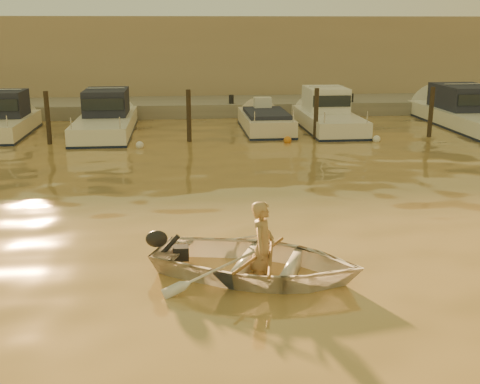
{
  "coord_description": "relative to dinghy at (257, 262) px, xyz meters",
  "views": [
    {
      "loc": [
        -0.61,
        -9.36,
        4.43
      ],
      "look_at": [
        0.74,
        3.66,
        0.75
      ],
      "focal_mm": 45.0,
      "sensor_mm": 36.0,
      "label": 1
    }
  ],
  "objects": [
    {
      "name": "moored_boat_3",
      "position": [
        2.37,
        15.34,
        -0.05
      ],
      "size": [
        1.9,
        5.55,
        0.95
      ],
      "primitive_type": null,
      "color": "beige",
      "rests_on": "ground_plane"
    },
    {
      "name": "dinghy",
      "position": [
        0.0,
        0.0,
        0.0
      ],
      "size": [
        4.57,
        3.97,
        0.79
      ],
      "primitive_type": "imported",
      "rotation": [
        0.0,
        0.0,
        1.18
      ],
      "color": "silver",
      "rests_on": "ground_plane"
    },
    {
      "name": "fender_b",
      "position": [
        -7.78,
        13.01,
        -0.18
      ],
      "size": [
        0.3,
        0.3,
        0.3
      ],
      "primitive_type": "sphere",
      "color": "orange",
      "rests_on": "ground_plane"
    },
    {
      "name": "oar_port",
      "position": [
        0.23,
        -0.09,
        0.14
      ],
      "size": [
        0.43,
        2.08,
        0.13
      ],
      "primitive_type": "cylinder",
      "rotation": [
        1.54,
        0.0,
        -0.18
      ],
      "color": "brown",
      "rests_on": "dinghy"
    },
    {
      "name": "quay",
      "position": [
        -0.74,
        20.84,
        -0.13
      ],
      "size": [
        52.0,
        4.0,
        1.0
      ],
      "primitive_type": "cube",
      "color": "gray",
      "rests_on": "ground_plane"
    },
    {
      "name": "moored_boat_2",
      "position": [
        -4.36,
        15.34,
        0.35
      ],
      "size": [
        2.19,
        7.36,
        1.75
      ],
      "primitive_type": null,
      "color": "white",
      "rests_on": "ground_plane"
    },
    {
      "name": "person",
      "position": [
        0.09,
        -0.04,
        0.28
      ],
      "size": [
        0.62,
        0.74,
        1.72
      ],
      "primitive_type": "imported",
      "rotation": [
        0.0,
        0.0,
        1.18
      ],
      "color": "#A37F51",
      "rests_on": "dinghy"
    },
    {
      "name": "ground_plane",
      "position": [
        -0.74,
        -0.66,
        -0.28
      ],
      "size": [
        160.0,
        160.0,
        0.0
      ],
      "primitive_type": "plane",
      "color": "olive",
      "rests_on": "ground"
    },
    {
      "name": "moored_boat_4",
      "position": [
        5.11,
        15.34,
        0.35
      ],
      "size": [
        2.11,
        6.56,
        1.75
      ],
      "primitive_type": null,
      "color": "silver",
      "rests_on": "ground_plane"
    },
    {
      "name": "piling_2",
      "position": [
        -0.94,
        13.14,
        0.62
      ],
      "size": [
        0.18,
        0.18,
        2.2
      ],
      "primitive_type": "cylinder",
      "color": "#2D2319",
      "rests_on": "ground_plane"
    },
    {
      "name": "oar_starboard",
      "position": [
        0.05,
        -0.02,
        0.14
      ],
      "size": [
        1.17,
        1.81,
        0.13
      ],
      "primitive_type": "cylinder",
      "rotation": [
        1.54,
        0.0,
        -0.56
      ],
      "color": "brown",
      "rests_on": "dinghy"
    },
    {
      "name": "fender_e",
      "position": [
        6.3,
        12.3,
        -0.18
      ],
      "size": [
        0.3,
        0.3,
        0.3
      ],
      "primitive_type": "sphere",
      "color": "silver",
      "rests_on": "ground_plane"
    },
    {
      "name": "fender_d",
      "position": [
        2.82,
        12.46,
        -0.18
      ],
      "size": [
        0.3,
        0.3,
        0.3
      ],
      "primitive_type": "sphere",
      "color": "#CA6F17",
      "rests_on": "ground_plane"
    },
    {
      "name": "piling_4",
      "position": [
        8.76,
        13.14,
        0.62
      ],
      "size": [
        0.18,
        0.18,
        2.2
      ],
      "primitive_type": "cylinder",
      "color": "#2D2319",
      "rests_on": "ground_plane"
    },
    {
      "name": "moored_boat_1",
      "position": [
        -8.45,
        15.34,
        0.35
      ],
      "size": [
        1.9,
        5.78,
        1.75
      ],
      "primitive_type": null,
      "color": "beige",
      "rests_on": "ground_plane"
    },
    {
      "name": "waterfront_building",
      "position": [
        -0.74,
        26.34,
        2.12
      ],
      "size": [
        46.0,
        7.0,
        4.8
      ],
      "primitive_type": "cube",
      "color": "#9E8466",
      "rests_on": "quay"
    },
    {
      "name": "fender_c",
      "position": [
        -2.78,
        12.01,
        -0.18
      ],
      "size": [
        0.3,
        0.3,
        0.3
      ],
      "primitive_type": "sphere",
      "color": "silver",
      "rests_on": "ground_plane"
    },
    {
      "name": "piling_1",
      "position": [
        -6.24,
        13.14,
        0.62
      ],
      "size": [
        0.18,
        0.18,
        2.2
      ],
      "primitive_type": "cylinder",
      "color": "#2D2319",
      "rests_on": "ground_plane"
    },
    {
      "name": "piling_3",
      "position": [
        4.06,
        13.14,
        0.62
      ],
      "size": [
        0.18,
        0.18,
        2.2
      ],
      "primitive_type": "cylinder",
      "color": "#2D2319",
      "rests_on": "ground_plane"
    },
    {
      "name": "outboard_motor",
      "position": [
        -1.39,
        0.57,
        0.0
      ],
      "size": [
        0.98,
        0.71,
        0.7
      ],
      "primitive_type": null,
      "rotation": [
        0.0,
        0.0,
        -0.39
      ],
      "color": "black",
      "rests_on": "dinghy"
    },
    {
      "name": "moored_boat_5",
      "position": [
        11.58,
        15.34,
        0.35
      ],
      "size": [
        2.71,
        8.92,
        1.75
      ],
      "primitive_type": null,
      "color": "silver",
      "rests_on": "ground_plane"
    }
  ]
}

